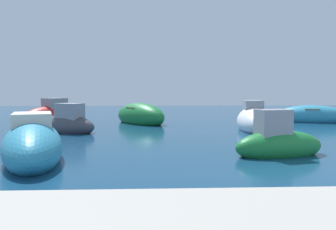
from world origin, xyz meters
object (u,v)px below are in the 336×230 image
Objects in this scene: moored_boat_1 at (140,116)px; moored_boat_4 at (254,121)px; moored_boat_9 at (66,124)px; moored_boat_5 at (51,116)px; moored_boat_2 at (311,116)px; moored_boat_8 at (278,143)px; moored_boat_3 at (33,145)px.

moored_boat_1 is 7.43m from moored_boat_4.
moored_boat_4 reaches higher than moored_boat_9.
moored_boat_5 reaches higher than moored_boat_9.
moored_boat_4 reaches higher than moored_boat_2.
moored_boat_4 is 12.85m from moored_boat_5.
moored_boat_1 is at bearing -156.57° from moored_boat_2.
moored_boat_5 is 15.46m from moored_boat_8.
moored_boat_9 is (-15.21, -4.74, 0.02)m from moored_boat_2.
moored_boat_3 is at bearing 50.32° from moored_boat_5.
moored_boat_4 is at bearing 24.88° from moored_boat_1.
moored_boat_3 is 6.71m from moored_boat_9.
moored_boat_3 reaches higher than moored_boat_1.
moored_boat_4 is at bearing 109.77° from moored_boat_3.
moored_boat_5 is 1.33× the size of moored_boat_8.
moored_boat_9 is (-0.81, 6.66, -0.04)m from moored_boat_3.
moored_boat_3 is 1.56× the size of moored_boat_8.
moored_boat_3 reaches higher than moored_boat_2.
moored_boat_1 is 11.93m from moored_boat_8.
moored_boat_1 is 5.84m from moored_boat_5.
moored_boat_5 reaches higher than moored_boat_2.
moored_boat_2 is 1.48× the size of moored_boat_8.
moored_boat_2 is 0.97× the size of moored_boat_4.
moored_boat_5 is at bearing 122.43° from moored_boat_8.
moored_boat_3 is at bearing 122.63° from moored_boat_9.
moored_boat_3 is (-14.40, -11.40, 0.06)m from moored_boat_2.
moored_boat_8 reaches higher than moored_boat_2.
moored_boat_1 is 1.17× the size of moored_boat_5.
moored_boat_9 is at bearing 167.79° from moored_boat_3.
moored_boat_3 is 11.79m from moored_boat_5.
moored_boat_9 is (-9.95, -0.72, -0.06)m from moored_boat_4.
moored_boat_8 is at bearing -1.73° from moored_boat_4.
moored_boat_1 is 11.64m from moored_boat_2.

